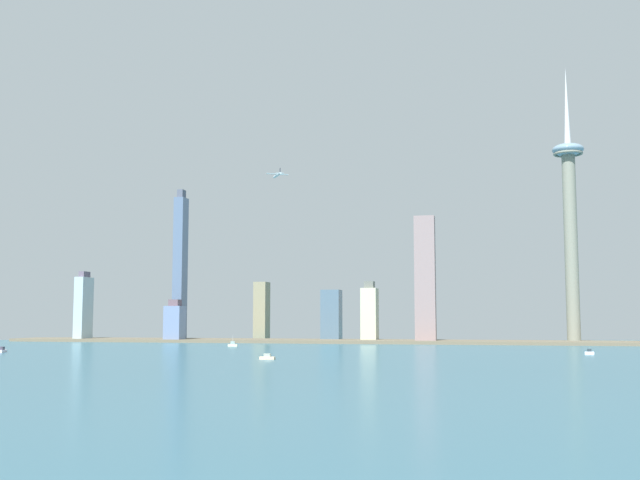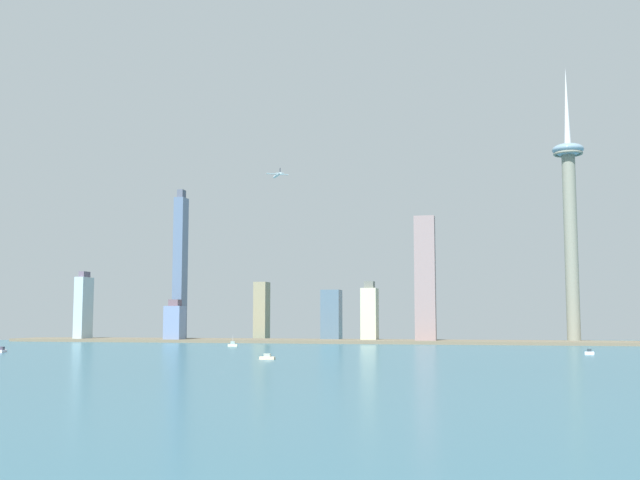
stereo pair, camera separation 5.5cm
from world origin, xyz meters
TOP-DOWN VIEW (x-y plane):
  - ground_plane at (0.00, 0.00)m, footprint 6000.00×6000.00m
  - waterfront_pier at (0.00, 472.77)m, footprint 859.60×78.48m
  - observation_tower at (238.46, 501.31)m, footprint 35.52×35.52m
  - skyscraper_0 at (7.32, 494.41)m, footprint 18.31×25.12m
  - skyscraper_1 at (-220.96, 451.30)m, footprint 20.29×21.01m
  - skyscraper_2 at (-229.20, 484.69)m, footprint 12.39×19.17m
  - skyscraper_3 at (-348.72, 465.07)m, footprint 12.12×27.12m
  - skyscraper_4 at (75.29, 468.90)m, footprint 23.22×16.30m
  - skyscraper_5 at (-41.56, 507.33)m, footprint 22.57×23.85m
  - skyscraper_6 at (-139.15, 538.32)m, footprint 15.98×22.98m
  - boat_0 at (-108.37, 335.45)m, footprint 9.89×4.22m
  - boat_1 at (-6.94, 113.64)m, footprint 10.77×4.23m
  - boat_2 at (223.12, 235.94)m, footprint 7.16×2.30m
  - boat_3 at (-256.68, 169.56)m, footprint 11.10×18.39m
  - airplane at (-89.74, 431.98)m, footprint 24.18×26.02m

SIDE VIEW (x-z plane):
  - ground_plane at x=0.00m, z-range 0.00..0.00m
  - boat_1 at x=-6.94m, z-range -0.56..3.58m
  - boat_2 at x=223.12m, z-range -0.58..3.93m
  - waterfront_pier at x=0.00m, z-range 0.00..3.38m
  - boat_3 at x=-256.68m, z-range -0.65..4.08m
  - boat_0 at x=-108.37m, z-range -3.68..7.53m
  - skyscraper_1 at x=-220.96m, z-range -2.32..48.18m
  - skyscraper_5 at x=-41.56m, z-range 0.00..62.55m
  - skyscraper_0 at x=7.32m, z-range -2.48..69.38m
  - skyscraper_6 at x=-139.15m, z-range 0.00..74.33m
  - skyscraper_3 at x=-348.72m, z-range -2.21..84.13m
  - skyscraper_4 at x=75.29m, z-range 0.00..144.77m
  - skyscraper_2 at x=-229.20m, z-range -3.21..185.58m
  - observation_tower at x=238.46m, z-range -7.54..311.66m
  - airplane at x=-89.74m, z-range 188.87..196.62m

